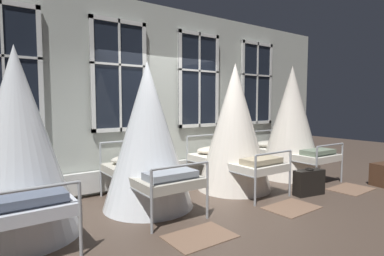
# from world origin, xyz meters

# --- Properties ---
(ground) EXTENTS (21.03, 21.03, 0.00)m
(ground) POSITION_xyz_m (0.00, 0.00, 0.00)
(ground) COLOR #4C3D33
(back_wall_with_windows) EXTENTS (9.51, 0.10, 3.46)m
(back_wall_with_windows) POSITION_xyz_m (0.00, 1.25, 1.73)
(back_wall_with_windows) COLOR #B2B7AD
(back_wall_with_windows) RESTS_ON ground
(window_bank) EXTENTS (6.29, 0.10, 2.98)m
(window_bank) POSITION_xyz_m (-0.00, 1.13, 1.25)
(window_bank) COLOR black
(window_bank) RESTS_ON ground
(cot_first) EXTENTS (1.38, 1.89, 2.27)m
(cot_first) POSITION_xyz_m (-2.60, 0.04, 1.10)
(cot_first) COLOR #9EA3A8
(cot_first) RESTS_ON ground
(cot_second) EXTENTS (1.38, 1.88, 2.22)m
(cot_second) POSITION_xyz_m (-0.86, 0.12, 1.08)
(cot_second) COLOR #9EA3A8
(cot_second) RESTS_ON ground
(cot_third) EXTENTS (1.38, 1.88, 2.32)m
(cot_third) POSITION_xyz_m (0.92, 0.10, 1.12)
(cot_third) COLOR #9EA3A8
(cot_third) RESTS_ON ground
(cot_fourth) EXTENTS (1.38, 1.90, 2.39)m
(cot_fourth) POSITION_xyz_m (2.58, 0.09, 1.16)
(cot_fourth) COLOR #9EA3A8
(cot_fourth) RESTS_ON ground
(rug_second) EXTENTS (0.80, 0.56, 0.01)m
(rug_second) POSITION_xyz_m (-0.88, -1.22, 0.01)
(rug_second) COLOR brown
(rug_second) RESTS_ON ground
(rug_third) EXTENTS (0.81, 0.58, 0.01)m
(rug_third) POSITION_xyz_m (0.88, -1.22, 0.01)
(rug_third) COLOR brown
(rug_third) RESTS_ON ground
(rug_fourth) EXTENTS (0.82, 0.58, 0.01)m
(rug_fourth) POSITION_xyz_m (2.63, -1.22, 0.01)
(rug_fourth) COLOR brown
(rug_fourth) RESTS_ON ground
(suitcase_dark) EXTENTS (0.59, 0.31, 0.47)m
(suitcase_dark) POSITION_xyz_m (1.68, -0.97, 0.22)
(suitcase_dark) COLOR black
(suitcase_dark) RESTS_ON ground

